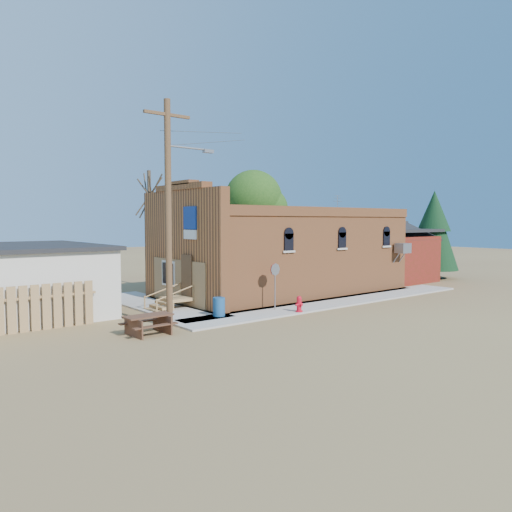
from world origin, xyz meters
TOP-DOWN VIEW (x-y plane):
  - ground at (0.00, 0.00)m, footprint 120.00×120.00m
  - sidewalk_south at (1.50, 0.90)m, footprint 19.00×2.20m
  - sidewalk_west at (-6.30, 6.00)m, footprint 2.60×10.00m
  - brick_bar at (1.64, 5.49)m, footprint 16.40×7.97m
  - red_shed at (11.50, 5.50)m, footprint 5.40×6.40m
  - wood_fence at (-12.80, 3.80)m, footprint 5.20×0.10m
  - utility_pole at (-8.14, 1.20)m, footprint 3.12×0.26m
  - tree_bare_near at (-3.00, 13.00)m, footprint 2.80×2.80m
  - tree_leafy at (6.00, 13.50)m, footprint 4.40×4.40m
  - evergreen_tree at (15.50, 4.00)m, footprint 3.60×3.60m
  - fire_hydrant at (-2.15, -0.00)m, footprint 0.43×0.42m
  - stop_sign at (-2.61, 1.16)m, footprint 0.60×0.12m
  - trash_barrel at (-5.59, 1.50)m, footprint 0.64×0.64m
  - picnic_table at (-9.50, 0.50)m, footprint 1.82×1.42m

SIDE VIEW (x-z plane):
  - ground at x=0.00m, z-range 0.00..0.00m
  - sidewalk_south at x=1.50m, z-range 0.00..0.08m
  - sidewalk_west at x=-6.30m, z-range 0.00..0.08m
  - fire_hydrant at x=-2.15m, z-range 0.08..0.82m
  - picnic_table at x=-9.50m, z-range 0.11..0.86m
  - trash_barrel at x=-5.59m, z-range 0.08..0.90m
  - wood_fence at x=-12.80m, z-range 0.00..1.80m
  - stop_sign at x=-2.61m, z-range 0.67..2.87m
  - red_shed at x=11.50m, z-range 0.12..4.42m
  - brick_bar at x=1.64m, z-range -0.81..5.49m
  - evergreen_tree at x=15.50m, z-range 0.46..6.96m
  - utility_pole at x=-8.14m, z-range 0.27..9.27m
  - tree_leafy at x=6.00m, z-range 1.86..10.01m
  - tree_bare_near at x=-3.00m, z-range 2.14..9.79m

